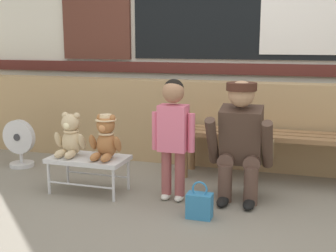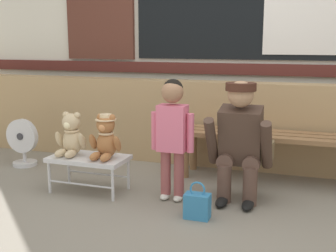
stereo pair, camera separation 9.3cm
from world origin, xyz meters
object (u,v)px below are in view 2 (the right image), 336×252
(wooden_bench_long, at_px, (297,143))
(teddy_bear_plain, at_px, (71,136))
(small_display_bench, at_px, (89,160))
(teddy_bear_with_hat, at_px, (106,137))
(floor_fan, at_px, (23,143))
(adult_crouching, at_px, (241,141))
(child_standing, at_px, (172,126))
(handbag_on_ground, at_px, (197,205))

(wooden_bench_long, height_order, teddy_bear_plain, teddy_bear_plain)
(wooden_bench_long, relative_size, small_display_bench, 3.28)
(teddy_bear_with_hat, height_order, floor_fan, teddy_bear_with_hat)
(teddy_bear_with_hat, distance_m, adult_crouching, 1.09)
(floor_fan, bearing_deg, child_standing, -13.65)
(teddy_bear_plain, distance_m, handbag_on_ground, 1.25)
(teddy_bear_with_hat, bearing_deg, handbag_on_ground, -17.33)
(teddy_bear_with_hat, height_order, adult_crouching, adult_crouching)
(teddy_bear_plain, bearing_deg, child_standing, 2.32)
(child_standing, bearing_deg, wooden_bench_long, 39.12)
(adult_crouching, relative_size, handbag_on_ground, 3.49)
(handbag_on_ground, bearing_deg, adult_crouching, 63.99)
(teddy_bear_with_hat, xyz_separation_m, floor_fan, (-1.16, 0.45, -0.23))
(wooden_bench_long, distance_m, small_display_bench, 1.79)
(adult_crouching, height_order, floor_fan, adult_crouching)
(small_display_bench, height_order, floor_fan, floor_fan)
(wooden_bench_long, bearing_deg, teddy_bear_with_hat, -152.34)
(handbag_on_ground, distance_m, floor_fan, 2.14)
(teddy_bear_with_hat, height_order, handbag_on_ground, teddy_bear_with_hat)
(teddy_bear_plain, bearing_deg, wooden_bench_long, 23.27)
(teddy_bear_plain, bearing_deg, handbag_on_ground, -12.73)
(child_standing, bearing_deg, small_display_bench, -177.05)
(wooden_bench_long, bearing_deg, small_display_bench, -154.66)
(handbag_on_ground, height_order, floor_fan, floor_fan)
(handbag_on_ground, relative_size, floor_fan, 0.57)
(child_standing, xyz_separation_m, adult_crouching, (0.51, 0.16, -0.11))
(small_display_bench, distance_m, handbag_on_ground, 1.06)
(teddy_bear_plain, bearing_deg, small_display_bench, -0.51)
(small_display_bench, xyz_separation_m, adult_crouching, (1.23, 0.19, 0.21))
(teddy_bear_with_hat, xyz_separation_m, handbag_on_ground, (0.85, -0.26, -0.38))
(floor_fan, bearing_deg, small_display_bench, -24.43)
(teddy_bear_plain, height_order, adult_crouching, adult_crouching)
(small_display_bench, height_order, teddy_bear_with_hat, teddy_bear_with_hat)
(small_display_bench, bearing_deg, adult_crouching, 8.94)
(child_standing, distance_m, floor_fan, 1.81)
(handbag_on_ground, bearing_deg, teddy_bear_with_hat, 162.67)
(teddy_bear_with_hat, bearing_deg, adult_crouching, 10.13)
(floor_fan, bearing_deg, wooden_bench_long, 6.73)
(small_display_bench, bearing_deg, child_standing, 2.95)
(child_standing, height_order, adult_crouching, child_standing)
(wooden_bench_long, distance_m, handbag_on_ground, 1.23)
(adult_crouching, height_order, handbag_on_ground, adult_crouching)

